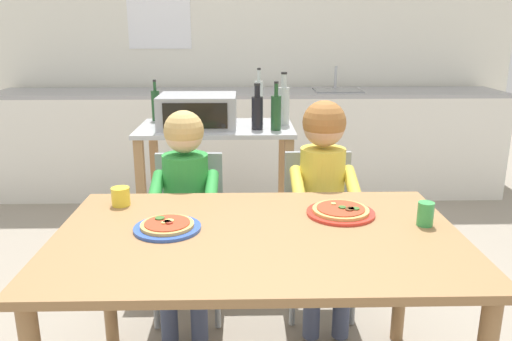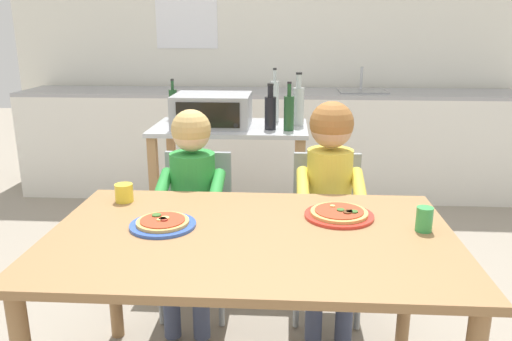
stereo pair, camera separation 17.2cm
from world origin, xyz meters
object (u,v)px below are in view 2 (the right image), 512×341
Objects in this scene: bottle_clear_vinegar at (173,103)px; bottle_dark_olive_oil at (270,111)px; bottle_tall_green_wine at (289,112)px; dining_chair_left at (197,220)px; child_in_green_shirt at (191,192)px; bottle_slim_sauce at (298,105)px; child_in_yellow_shirt at (330,185)px; kitchen_island_cart at (231,173)px; dining_table at (251,255)px; bottle_squat_spirits at (275,100)px; dining_chair_right at (326,222)px; drinking_cup_green at (424,219)px; drinking_cup_yellow at (124,193)px; toaster_oven at (212,110)px; pizza_plate_blue_rimmed at (163,223)px; pizza_plate_red_rimmed at (339,214)px.

bottle_dark_olive_oil reaches higher than bottle_clear_vinegar.
bottle_dark_olive_oil is at bearing 167.53° from bottle_tall_green_wine.
child_in_green_shirt is at bearing -90.00° from dining_chair_left.
child_in_yellow_shirt is (0.14, -0.68, -0.28)m from bottle_slim_sauce.
kitchen_island_cart is 1.28m from dining_table.
child_in_green_shirt is at bearing -122.42° from bottle_dark_olive_oil.
dining_table is at bearing -65.05° from dining_chair_left.
dining_table is (-0.04, -1.42, -0.37)m from bottle_squat_spirits.
dining_chair_right reaches higher than drinking_cup_green.
bottle_tall_green_wine is 1.05× the size of bottle_dark_olive_oil.
bottle_tall_green_wine is at bearing 49.98° from drinking_cup_yellow.
bottle_dark_olive_oil reaches higher than child_in_green_shirt.
bottle_squat_spirits is at bearing 112.77° from dining_chair_right.
bottle_slim_sauce is at bearing 4.62° from toaster_oven.
bottle_slim_sauce is at bearing -40.39° from bottle_squat_spirits.
dining_chair_left is at bearing 90.00° from child_in_green_shirt.
pizza_plate_blue_rimmed is (-0.00, -0.67, 0.25)m from dining_chair_left.
dining_chair_left is at bearing -137.63° from bottle_tall_green_wine.
kitchen_island_cart is 0.88× the size of child_in_green_shirt.
child_in_green_shirt is 0.79m from pizza_plate_red_rimmed.
child_in_yellow_shirt is at bearing -77.97° from bottle_slim_sauce.
bottle_squat_spirits reaches higher than pizza_plate_red_rimmed.
kitchen_island_cart is 0.84× the size of child_in_yellow_shirt.
bottle_squat_spirits reaches higher than kitchen_island_cart.
pizza_plate_red_rimmed is at bearing -31.91° from child_in_green_shirt.
bottle_dark_olive_oil reaches higher than drinking_cup_yellow.
bottle_clear_vinegar is (-0.39, 0.20, 0.40)m from kitchen_island_cart.
bottle_clear_vinegar is 1.62m from dining_table.
kitchen_island_cart is 0.57m from dining_chair_left.
drinking_cup_green is at bearing -48.91° from bottle_clear_vinegar.
bottle_squat_spirits reaches higher than drinking_cup_yellow.
bottle_clear_vinegar reaches higher than child_in_green_shirt.
bottle_tall_green_wine is 0.68m from dining_chair_right.
bottle_slim_sauce reaches higher than child_in_yellow_shirt.
dining_chair_right is 0.71m from child_in_green_shirt.
child_in_green_shirt is (-0.47, -0.54, -0.30)m from bottle_tall_green_wine.
bottle_squat_spirits reaches higher than bottle_slim_sauce.
dining_table is 0.71m from child_in_yellow_shirt.
bottle_tall_green_wine is (-0.06, -0.15, -0.02)m from bottle_slim_sauce.
child_in_yellow_shirt is 0.44m from pizza_plate_red_rimmed.
toaster_oven is 0.73m from dining_chair_left.
bottle_clear_vinegar is 0.65m from bottle_squat_spirits.
child_in_yellow_shirt is at bearing 18.84° from drinking_cup_yellow.
pizza_plate_red_rimmed is 0.32m from drinking_cup_green.
child_in_green_shirt is at bearing -72.93° from bottle_clear_vinegar.
dining_table is 0.39m from pizza_plate_red_rimmed.
child_in_green_shirt is at bearing 148.09° from pizza_plate_red_rimmed.
kitchen_island_cart is 2.92× the size of bottle_slim_sauce.
drinking_cup_yellow is (-0.23, -0.41, 0.28)m from dining_chair_left.
bottle_clear_vinegar is at bearing 154.08° from bottle_dark_olive_oil.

